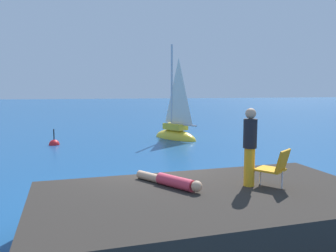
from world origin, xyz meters
name	(u,v)px	position (x,y,z in m)	size (l,w,h in m)	color
ground_plane	(151,200)	(0.00, 0.00, 0.00)	(160.00, 160.00, 0.00)	navy
shore_ledge	(208,219)	(0.74, -2.89, 0.52)	(6.70, 3.64, 1.05)	#2D2823
boulder_seaward	(158,208)	(0.09, -0.70, 0.00)	(0.84, 0.67, 0.46)	#2C261F
boulder_inland	(68,224)	(-2.07, -1.35, 0.00)	(1.54, 1.23, 0.85)	#2D2925
sailboat_near	(175,133)	(2.96, 10.89, 0.33)	(2.66, 3.28, 6.10)	yellow
person_sunbather	(171,181)	(0.11, -2.34, 1.16)	(1.16, 1.50, 0.25)	#DB384C
person_standing	(250,145)	(1.72, -2.58, 1.91)	(0.28, 0.28, 1.62)	gold
beach_chair	(276,166)	(2.21, -2.78, 1.49)	(0.75, 0.76, 0.80)	orange
marker_buoy	(54,145)	(-3.85, 9.94, 0.01)	(0.56, 0.56, 1.13)	red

